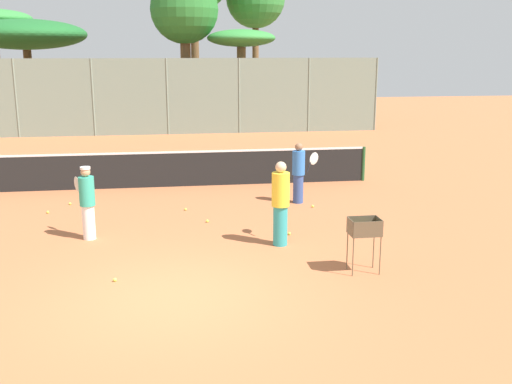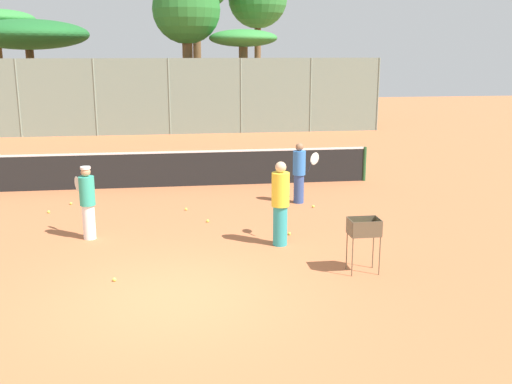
% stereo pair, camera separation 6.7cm
% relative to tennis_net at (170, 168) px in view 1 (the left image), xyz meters
% --- Properties ---
extents(ground_plane, '(80.00, 80.00, 0.00)m').
position_rel_tennis_net_xyz_m(ground_plane, '(0.00, -8.27, -0.56)').
color(ground_plane, '#B7663D').
extents(tennis_net, '(12.05, 0.10, 1.07)m').
position_rel_tennis_net_xyz_m(tennis_net, '(0.00, 0.00, 0.00)').
color(tennis_net, '#26592D').
rests_on(tennis_net, ground_plane).
extents(back_fence, '(20.70, 0.08, 3.59)m').
position_rel_tennis_net_xyz_m(back_fence, '(-0.00, 11.36, 1.23)').
color(back_fence, gray).
rests_on(back_fence, ground_plane).
extents(tree_0, '(3.46, 3.46, 4.97)m').
position_rel_tennis_net_xyz_m(tree_0, '(3.79, 13.32, 3.79)').
color(tree_0, brown).
rests_on(tree_0, ground_plane).
extents(tree_1, '(6.12, 6.12, 5.49)m').
position_rel_tennis_net_xyz_m(tree_1, '(-7.06, 15.34, 4.13)').
color(tree_1, brown).
rests_on(tree_1, ground_plane).
extents(tree_3, '(3.37, 3.37, 7.60)m').
position_rel_tennis_net_xyz_m(tree_3, '(0.98, 13.39, 5.25)').
color(tree_3, brown).
rests_on(tree_3, ground_plane).
extents(player_white_outfit, '(0.48, 0.88, 1.78)m').
position_rel_tennis_net_xyz_m(player_white_outfit, '(2.26, -5.82, 0.36)').
color(player_white_outfit, teal).
rests_on(player_white_outfit, ground_plane).
extents(player_red_cap, '(0.82, 0.49, 1.61)m').
position_rel_tennis_net_xyz_m(player_red_cap, '(3.39, -2.41, 0.27)').
color(player_red_cap, '#334C8C').
rests_on(player_red_cap, ground_plane).
extents(player_yellow_shirt, '(0.54, 0.79, 1.59)m').
position_rel_tennis_net_xyz_m(player_yellow_shirt, '(-1.76, -4.82, 0.27)').
color(player_yellow_shirt, white).
rests_on(player_yellow_shirt, ground_plane).
extents(ball_cart, '(0.56, 0.41, 1.02)m').
position_rel_tennis_net_xyz_m(ball_cart, '(3.49, -7.59, 0.22)').
color(ball_cart, brown).
rests_on(ball_cart, ground_plane).
extents(tennis_ball_0, '(0.07, 0.07, 0.07)m').
position_rel_tennis_net_xyz_m(tennis_ball_0, '(3.65, -2.95, -0.53)').
color(tennis_ball_0, '#D1E54C').
rests_on(tennis_ball_0, ground_plane).
extents(tennis_ball_2, '(0.07, 0.07, 0.07)m').
position_rel_tennis_net_xyz_m(tennis_ball_2, '(0.85, -3.93, -0.53)').
color(tennis_ball_2, '#D1E54C').
rests_on(tennis_ball_2, ground_plane).
extents(tennis_ball_3, '(0.07, 0.07, 0.07)m').
position_rel_tennis_net_xyz_m(tennis_ball_3, '(-2.63, -1.77, -0.53)').
color(tennis_ball_3, '#D1E54C').
rests_on(tennis_ball_3, ground_plane).
extents(tennis_ball_4, '(0.07, 0.07, 0.07)m').
position_rel_tennis_net_xyz_m(tennis_ball_4, '(-1.02, -7.42, -0.53)').
color(tennis_ball_4, '#D1E54C').
rests_on(tennis_ball_4, ground_plane).
extents(tennis_ball_5, '(0.07, 0.07, 0.07)m').
position_rel_tennis_net_xyz_m(tennis_ball_5, '(0.37, -2.78, -0.53)').
color(tennis_ball_5, '#D1E54C').
rests_on(tennis_ball_5, ground_plane).
extents(tennis_ball_6, '(0.07, 0.07, 0.07)m').
position_rel_tennis_net_xyz_m(tennis_ball_6, '(-3.05, -2.56, -0.53)').
color(tennis_ball_6, '#D1E54C').
rests_on(tennis_ball_6, ground_plane).
extents(tennis_ball_8, '(0.07, 0.07, 0.07)m').
position_rel_tennis_net_xyz_m(tennis_ball_8, '(2.58, -5.18, -0.53)').
color(tennis_ball_8, '#D1E54C').
rests_on(tennis_ball_8, ground_plane).
extents(parked_car, '(4.20, 1.70, 1.60)m').
position_rel_tennis_net_xyz_m(parked_car, '(4.24, 16.28, 0.10)').
color(parked_car, white).
rests_on(parked_car, ground_plane).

